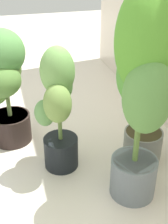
# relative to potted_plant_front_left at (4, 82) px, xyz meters

# --- Properties ---
(ground_plane) EXTENTS (8.00, 8.00, 0.00)m
(ground_plane) POSITION_rel_potted_plant_front_left_xyz_m (0.32, 0.15, -0.40)
(ground_plane) COLOR silver
(ground_plane) RESTS_ON ground
(potted_plant_front_left) EXTENTS (0.37, 0.34, 0.69)m
(potted_plant_front_left) POSITION_rel_potted_plant_front_left_xyz_m (0.00, 0.00, 0.00)
(potted_plant_front_left) COLOR #2E221E
(potted_plant_front_left) RESTS_ON ground
(potted_plant_center) EXTENTS (0.35, 0.26, 0.68)m
(potted_plant_center) POSITION_rel_potted_plant_front_left_xyz_m (0.32, 0.24, -0.03)
(potted_plant_center) COLOR black
(potted_plant_center) RESTS_ON ground
(potted_plant_back_right) EXTENTS (0.40, 0.30, 0.98)m
(potted_plant_back_right) POSITION_rel_potted_plant_front_left_xyz_m (0.62, 0.54, 0.19)
(potted_plant_back_right) COLOR slate
(potted_plant_back_right) RESTS_ON ground
(potted_plant_back_center) EXTENTS (0.36, 0.33, 0.85)m
(potted_plant_back_center) POSITION_rel_potted_plant_front_left_xyz_m (0.34, 0.71, 0.11)
(potted_plant_back_center) COLOR slate
(potted_plant_back_center) RESTS_ON ground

